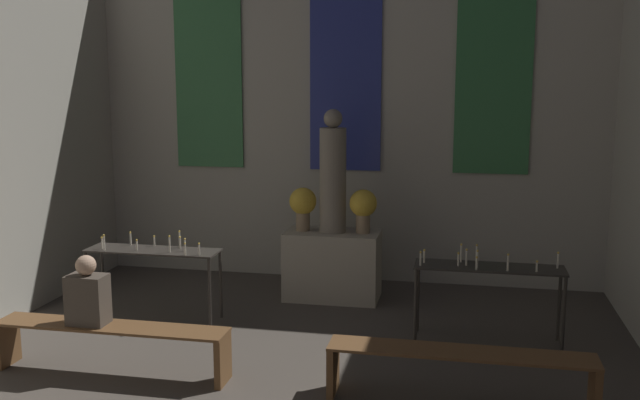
% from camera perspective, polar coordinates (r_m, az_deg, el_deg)
% --- Properties ---
extents(wall_back, '(7.09, 0.16, 4.76)m').
position_cam_1_polar(wall_back, '(9.68, 2.11, 7.67)').
color(wall_back, '#B2AD9E').
rests_on(wall_back, ground_plane).
extents(altar, '(1.17, 0.65, 0.86)m').
position_cam_1_polar(altar, '(9.01, 1.01, -5.21)').
color(altar, '#ADA38E').
rests_on(altar, ground_plane).
extents(statue, '(0.33, 0.33, 1.52)m').
position_cam_1_polar(statue, '(8.79, 1.04, 1.98)').
color(statue, gray).
rests_on(statue, altar).
extents(flower_vase_left, '(0.34, 0.34, 0.54)m').
position_cam_1_polar(flower_vase_left, '(8.92, -1.38, -0.34)').
color(flower_vase_left, '#937A5B').
rests_on(flower_vase_left, altar).
extents(flower_vase_right, '(0.34, 0.34, 0.54)m').
position_cam_1_polar(flower_vase_right, '(8.78, 3.47, -0.52)').
color(flower_vase_right, '#937A5B').
rests_on(flower_vase_right, altar).
extents(candle_rack_left, '(1.54, 0.42, 1.02)m').
position_cam_1_polar(candle_rack_left, '(8.39, -13.20, -4.55)').
color(candle_rack_left, '#332D28').
rests_on(candle_rack_left, ground_plane).
extents(candle_rack_right, '(1.54, 0.42, 1.02)m').
position_cam_1_polar(candle_rack_right, '(7.66, 13.32, -5.91)').
color(candle_rack_right, '#332D28').
rests_on(candle_rack_right, ground_plane).
extents(pew_back_left, '(2.25, 0.36, 0.48)m').
position_cam_1_polar(pew_back_left, '(7.05, -16.36, -10.53)').
color(pew_back_left, brown).
rests_on(pew_back_left, ground_plane).
extents(pew_back_right, '(2.25, 0.36, 0.48)m').
position_cam_1_polar(pew_back_right, '(6.30, 11.12, -12.80)').
color(pew_back_right, brown).
rests_on(pew_back_right, ground_plane).
extents(person_seated, '(0.36, 0.24, 0.66)m').
position_cam_1_polar(person_seated, '(7.03, -18.11, -7.21)').
color(person_seated, '#4C4238').
rests_on(person_seated, pew_back_left).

